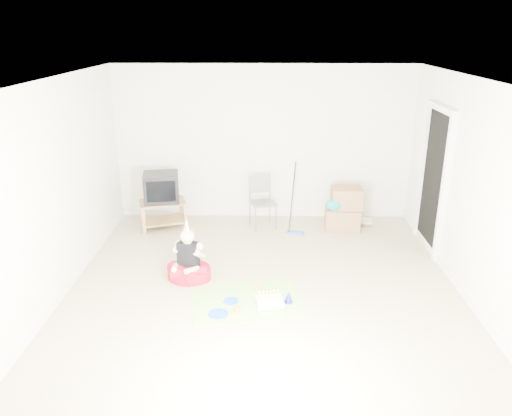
{
  "coord_description": "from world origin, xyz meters",
  "views": [
    {
      "loc": [
        -0.01,
        -5.78,
        3.15
      ],
      "look_at": [
        -0.1,
        0.4,
        0.9
      ],
      "focal_mm": 35.0,
      "sensor_mm": 36.0,
      "label": 1
    }
  ],
  "objects_px": {
    "tv_stand": "(163,212)",
    "folding_chair": "(263,203)",
    "seated_woman": "(189,265)",
    "cardboard_boxes": "(343,209)",
    "crt_tv": "(161,187)",
    "birthday_cake": "(269,302)"
  },
  "relations": [
    {
      "from": "cardboard_boxes",
      "to": "birthday_cake",
      "type": "xyz_separation_m",
      "value": [
        -1.23,
        -2.45,
        -0.29
      ]
    },
    {
      "from": "cardboard_boxes",
      "to": "seated_woman",
      "type": "distance_m",
      "value": 2.9
    },
    {
      "from": "tv_stand",
      "to": "seated_woman",
      "type": "distance_m",
      "value": 1.91
    },
    {
      "from": "folding_chair",
      "to": "birthday_cake",
      "type": "bearing_deg",
      "value": -88.03
    },
    {
      "from": "tv_stand",
      "to": "seated_woman",
      "type": "height_order",
      "value": "seated_woman"
    },
    {
      "from": "crt_tv",
      "to": "seated_woman",
      "type": "bearing_deg",
      "value": -78.93
    },
    {
      "from": "crt_tv",
      "to": "birthday_cake",
      "type": "distance_m",
      "value": 3.09
    },
    {
      "from": "seated_woman",
      "to": "cardboard_boxes",
      "type": "bearing_deg",
      "value": 37.55
    },
    {
      "from": "cardboard_boxes",
      "to": "crt_tv",
      "type": "bearing_deg",
      "value": 179.57
    },
    {
      "from": "birthday_cake",
      "to": "cardboard_boxes",
      "type": "bearing_deg",
      "value": 63.28
    },
    {
      "from": "tv_stand",
      "to": "folding_chair",
      "type": "relative_size",
      "value": 0.97
    },
    {
      "from": "cardboard_boxes",
      "to": "birthday_cake",
      "type": "relative_size",
      "value": 2.0
    },
    {
      "from": "crt_tv",
      "to": "cardboard_boxes",
      "type": "relative_size",
      "value": 0.79
    },
    {
      "from": "crt_tv",
      "to": "seated_woman",
      "type": "xyz_separation_m",
      "value": [
        0.68,
        -1.79,
        -0.51
      ]
    },
    {
      "from": "tv_stand",
      "to": "folding_chair",
      "type": "distance_m",
      "value": 1.66
    },
    {
      "from": "cardboard_boxes",
      "to": "tv_stand",
      "type": "bearing_deg",
      "value": 179.57
    },
    {
      "from": "crt_tv",
      "to": "birthday_cake",
      "type": "height_order",
      "value": "crt_tv"
    },
    {
      "from": "tv_stand",
      "to": "folding_chair",
      "type": "xyz_separation_m",
      "value": [
        1.65,
        0.05,
        0.15
      ]
    },
    {
      "from": "seated_woman",
      "to": "birthday_cake",
      "type": "relative_size",
      "value": 2.39
    },
    {
      "from": "tv_stand",
      "to": "crt_tv",
      "type": "height_order",
      "value": "crt_tv"
    },
    {
      "from": "tv_stand",
      "to": "seated_woman",
      "type": "relative_size",
      "value": 1.0
    },
    {
      "from": "folding_chair",
      "to": "cardboard_boxes",
      "type": "distance_m",
      "value": 1.32
    }
  ]
}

